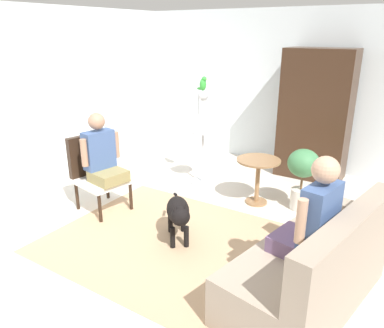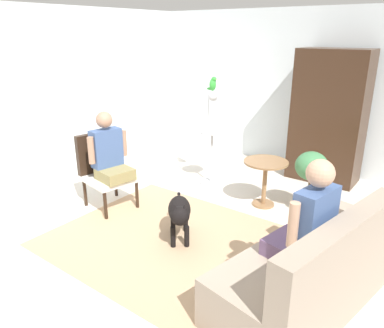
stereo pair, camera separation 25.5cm
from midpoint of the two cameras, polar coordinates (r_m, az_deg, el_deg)
name	(u,v)px [view 2 (the right image)]	position (r m, az deg, el deg)	size (l,w,h in m)	color
ground_plane	(179,245)	(4.21, -0.15, -12.19)	(7.77, 7.77, 0.00)	beige
back_wall	(303,91)	(6.59, 17.58, 10.60)	(6.12, 0.12, 2.58)	silver
left_wall	(41,98)	(5.96, -20.85, 9.37)	(0.12, 7.07, 2.58)	silver
area_rug	(176,242)	(4.25, -0.64, -11.84)	(2.71, 2.14, 0.01)	tan
couch	(308,274)	(3.39, 19.45, -15.53)	(1.11, 1.77, 0.93)	gray
armchair	(103,166)	(5.04, -11.92, -0.31)	(0.72, 0.68, 0.97)	black
person_on_couch	(308,222)	(3.15, 19.52, -8.37)	(0.52, 0.55, 0.88)	#664C6F
person_on_armchair	(109,152)	(4.83, -11.06, 1.73)	(0.51, 0.54, 0.85)	olive
round_end_table	(265,174)	(5.03, 12.51, -1.53)	(0.58, 0.58, 0.63)	olive
dog	(179,212)	(4.09, -0.12, -7.32)	(0.57, 0.66, 0.57)	black
bird_cage_stand	(212,141)	(5.58, 4.36, 3.48)	(0.37, 0.37, 1.42)	silver
parrot	(213,84)	(5.41, 4.57, 12.04)	(0.17, 0.10, 0.20)	green
potted_plant	(311,174)	(4.94, 19.02, -1.53)	(0.40, 0.40, 0.82)	beige
armoire_cabinet	(329,117)	(6.08, 21.23, 6.65)	(1.02, 0.56, 1.99)	#382316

